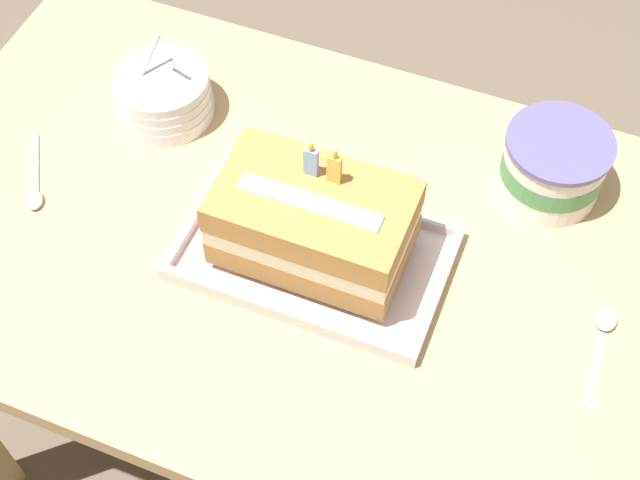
{
  "coord_description": "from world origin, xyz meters",
  "views": [
    {
      "loc": [
        0.24,
        -0.63,
        1.72
      ],
      "look_at": [
        -0.0,
        -0.01,
        0.75
      ],
      "focal_mm": 50.99,
      "sensor_mm": 36.0,
      "label": 1
    }
  ],
  "objects_px": {
    "foil_tray": "(314,255)",
    "serving_spoon_by_bowls": "(34,190)",
    "bowl_stack": "(164,95)",
    "birthday_cake": "(313,222)",
    "serving_spoon_near_tray": "(604,329)",
    "ice_cream_tub": "(554,165)"
  },
  "relations": [
    {
      "from": "ice_cream_tub",
      "to": "serving_spoon_near_tray",
      "type": "distance_m",
      "value": 0.23
    },
    {
      "from": "foil_tray",
      "to": "birthday_cake",
      "type": "distance_m",
      "value": 0.07
    },
    {
      "from": "ice_cream_tub",
      "to": "serving_spoon_by_bowls",
      "type": "distance_m",
      "value": 0.71
    },
    {
      "from": "serving_spoon_by_bowls",
      "to": "ice_cream_tub",
      "type": "bearing_deg",
      "value": 22.37
    },
    {
      "from": "birthday_cake",
      "to": "serving_spoon_near_tray",
      "type": "height_order",
      "value": "birthday_cake"
    },
    {
      "from": "foil_tray",
      "to": "serving_spoon_by_bowls",
      "type": "height_order",
      "value": "foil_tray"
    },
    {
      "from": "serving_spoon_near_tray",
      "to": "foil_tray",
      "type": "bearing_deg",
      "value": -175.15
    },
    {
      "from": "birthday_cake",
      "to": "foil_tray",
      "type": "bearing_deg",
      "value": -90.0
    },
    {
      "from": "ice_cream_tub",
      "to": "serving_spoon_by_bowls",
      "type": "relative_size",
      "value": 1.12
    },
    {
      "from": "bowl_stack",
      "to": "serving_spoon_near_tray",
      "type": "relative_size",
      "value": 0.99
    },
    {
      "from": "foil_tray",
      "to": "serving_spoon_near_tray",
      "type": "bearing_deg",
      "value": 4.85
    },
    {
      "from": "serving_spoon_by_bowls",
      "to": "serving_spoon_near_tray",
      "type": "bearing_deg",
      "value": 5.45
    },
    {
      "from": "serving_spoon_by_bowls",
      "to": "foil_tray",
      "type": "bearing_deg",
      "value": 6.02
    },
    {
      "from": "serving_spoon_by_bowls",
      "to": "birthday_cake",
      "type": "bearing_deg",
      "value": 6.03
    },
    {
      "from": "birthday_cake",
      "to": "ice_cream_tub",
      "type": "xyz_separation_m",
      "value": [
        0.26,
        0.23,
        -0.03
      ]
    },
    {
      "from": "bowl_stack",
      "to": "foil_tray",
      "type": "bearing_deg",
      "value": -28.26
    },
    {
      "from": "foil_tray",
      "to": "bowl_stack",
      "type": "height_order",
      "value": "bowl_stack"
    },
    {
      "from": "birthday_cake",
      "to": "serving_spoon_near_tray",
      "type": "xyz_separation_m",
      "value": [
        0.38,
        0.03,
        -0.07
      ]
    },
    {
      "from": "bowl_stack",
      "to": "serving_spoon_by_bowls",
      "type": "bearing_deg",
      "value": -116.23
    },
    {
      "from": "ice_cream_tub",
      "to": "birthday_cake",
      "type": "bearing_deg",
      "value": -138.4
    },
    {
      "from": "ice_cream_tub",
      "to": "foil_tray",
      "type": "bearing_deg",
      "value": -138.39
    },
    {
      "from": "bowl_stack",
      "to": "birthday_cake",
      "type": "bearing_deg",
      "value": -28.25
    }
  ]
}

